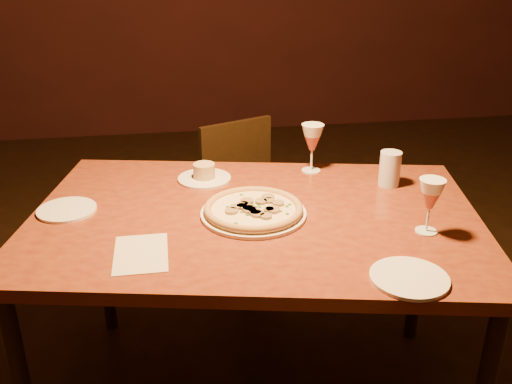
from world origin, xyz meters
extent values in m
cube|color=brown|center=(-0.12, 0.22, 0.75)|extent=(1.59, 1.19, 0.04)
cylinder|color=black|center=(-0.68, 0.74, 0.36)|extent=(0.05, 0.05, 0.73)
cylinder|color=black|center=(0.60, 0.48, 0.36)|extent=(0.05, 0.05, 0.73)
cube|color=black|center=(0.00, 1.01, 0.41)|extent=(0.50, 0.50, 0.04)
cube|color=black|center=(-0.06, 1.17, 0.61)|extent=(0.36, 0.17, 0.36)
cylinder|color=black|center=(-0.08, 0.80, 0.19)|extent=(0.03, 0.03, 0.39)
cylinder|color=black|center=(-0.20, 1.09, 0.19)|extent=(0.03, 0.03, 0.39)
cylinder|color=black|center=(0.20, 0.92, 0.19)|extent=(0.03, 0.03, 0.39)
cylinder|color=black|center=(0.09, 1.21, 0.19)|extent=(0.03, 0.03, 0.39)
cylinder|color=white|center=(-0.13, 0.21, 0.77)|extent=(0.34, 0.34, 0.01)
cylinder|color=#FFE7AF|center=(-0.13, 0.21, 0.79)|extent=(0.31, 0.31, 0.01)
torus|color=tan|center=(-0.13, 0.21, 0.79)|extent=(0.32, 0.32, 0.02)
cylinder|color=white|center=(-0.26, 0.53, 0.77)|extent=(0.19, 0.19, 0.01)
cylinder|color=tan|center=(-0.26, 0.53, 0.80)|extent=(0.08, 0.08, 0.05)
cylinder|color=silver|center=(0.39, 0.38, 0.83)|extent=(0.08, 0.08, 0.13)
cylinder|color=white|center=(-0.72, 0.34, 0.77)|extent=(0.19, 0.19, 0.01)
cylinder|color=white|center=(0.21, -0.22, 0.77)|extent=(0.21, 0.21, 0.01)
cube|color=beige|center=(-0.48, 0.02, 0.77)|extent=(0.15, 0.22, 0.00)
camera|label=1|loc=(-0.38, -1.40, 1.58)|focal=40.00mm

